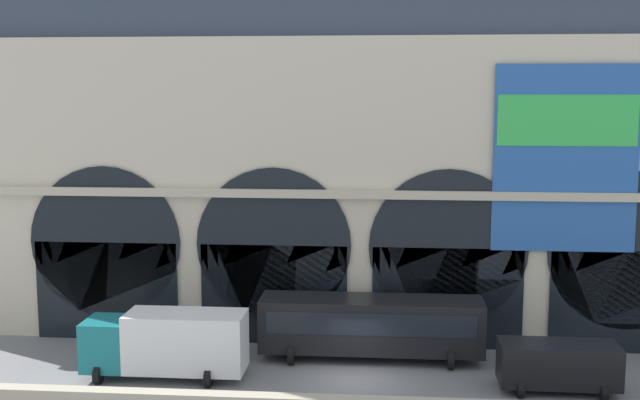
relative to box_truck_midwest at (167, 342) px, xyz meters
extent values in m
plane|color=slate|center=(8.73, 0.46, -1.70)|extent=(200.00, 200.00, 0.00)
cube|color=beige|center=(8.73, 8.27, 6.30)|extent=(46.92, 5.61, 16.01)
cube|color=black|center=(-4.80, 5.41, 0.95)|extent=(7.72, 0.20, 5.30)
cylinder|color=black|center=(-4.80, 5.41, 3.60)|extent=(8.12, 0.20, 8.12)
cube|color=black|center=(4.22, 5.41, 0.95)|extent=(7.72, 0.20, 5.30)
cylinder|color=black|center=(4.22, 5.41, 3.60)|extent=(8.12, 0.20, 8.12)
cube|color=black|center=(13.24, 5.41, 0.95)|extent=(7.72, 0.20, 5.30)
cylinder|color=black|center=(13.24, 5.41, 3.60)|extent=(8.12, 0.20, 8.12)
cube|color=black|center=(22.27, 5.41, 0.95)|extent=(7.72, 0.20, 5.30)
cylinder|color=black|center=(22.27, 5.41, 3.60)|extent=(8.12, 0.20, 8.12)
cube|color=#2659A5|center=(18.90, 5.29, 8.22)|extent=(7.09, 0.12, 9.33)
cube|color=green|center=(18.90, 5.21, 10.12)|extent=(6.81, 0.04, 2.52)
cube|color=#C0B49A|center=(8.73, 5.31, 6.34)|extent=(46.92, 0.50, 0.44)
cube|color=#19727A|center=(-2.86, 0.00, -0.13)|extent=(2.00, 2.30, 2.30)
cube|color=white|center=(0.89, 0.00, 0.07)|extent=(5.50, 2.30, 2.70)
cylinder|color=black|center=(-2.96, -1.03, -1.28)|extent=(0.28, 0.84, 0.84)
cylinder|color=black|center=(-2.96, 1.03, -1.28)|extent=(0.28, 0.84, 0.84)
cylinder|color=black|center=(2.14, -1.03, -1.28)|extent=(0.28, 0.84, 0.84)
cylinder|color=black|center=(2.14, 1.03, -1.28)|extent=(0.28, 0.84, 0.84)
cube|color=black|center=(9.38, 3.33, 0.10)|extent=(11.00, 2.50, 2.60)
cube|color=black|center=(9.38, 2.06, 0.45)|extent=(10.12, 0.04, 1.10)
cylinder|color=black|center=(5.53, 2.21, -1.20)|extent=(0.28, 1.00, 1.00)
cylinder|color=black|center=(5.53, 4.46, -1.20)|extent=(0.28, 1.00, 1.00)
cylinder|color=black|center=(13.23, 2.21, -1.20)|extent=(0.28, 1.00, 1.00)
cylinder|color=black|center=(13.23, 4.46, -1.20)|extent=(0.28, 1.00, 1.00)
cube|color=black|center=(17.75, -0.17, -0.43)|extent=(5.20, 2.00, 1.86)
cylinder|color=black|center=(15.98, -1.07, -1.36)|extent=(0.28, 0.68, 0.68)
cylinder|color=black|center=(15.98, 0.73, -1.36)|extent=(0.28, 0.68, 0.68)
cylinder|color=black|center=(19.52, -1.07, -1.36)|extent=(0.28, 0.68, 0.68)
cylinder|color=black|center=(19.52, 0.73, -1.36)|extent=(0.28, 0.68, 0.68)
camera|label=1|loc=(10.04, -34.17, 11.52)|focal=43.80mm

